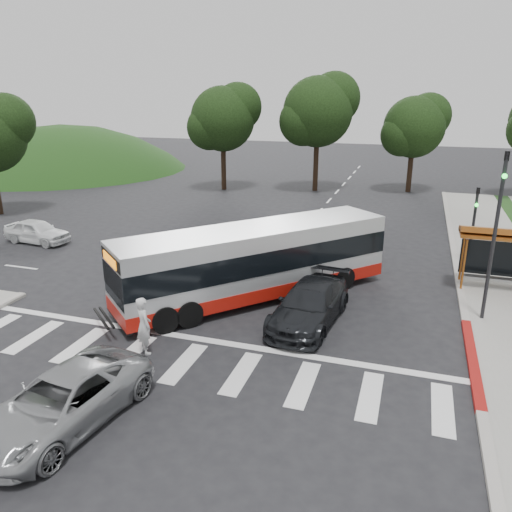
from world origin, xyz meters
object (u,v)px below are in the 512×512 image
at_px(pedestrian, 144,325).
at_px(silver_suv_south, 63,401).
at_px(dark_sedan, 310,304).
at_px(transit_bus, 256,263).

relative_size(pedestrian, silver_suv_south, 0.39).
relative_size(dark_sedan, silver_suv_south, 1.01).
xyz_separation_m(transit_bus, pedestrian, (-2.08, -5.75, -0.55)).
xyz_separation_m(pedestrian, dark_sedan, (4.82, 3.98, -0.25)).
height_order(pedestrian, dark_sedan, pedestrian).
xyz_separation_m(transit_bus, silver_suv_south, (-2.13, -9.85, -0.84)).
bearing_deg(silver_suv_south, dark_sedan, 67.10).
bearing_deg(transit_bus, silver_suv_south, -60.67).
height_order(pedestrian, silver_suv_south, pedestrian).
bearing_deg(dark_sedan, silver_suv_south, -114.92).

